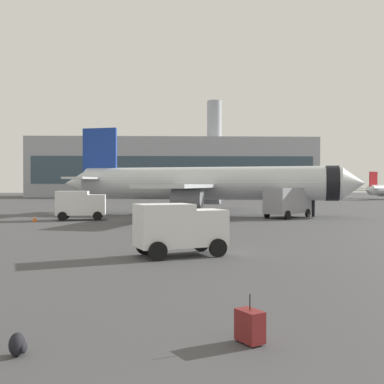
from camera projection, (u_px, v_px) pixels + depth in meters
name	position (u px, v px, depth m)	size (l,w,h in m)	color
airplane_at_gate	(205.00, 184.00, 53.79)	(35.24, 32.12, 10.50)	silver
service_truck	(80.00, 204.00, 46.26)	(5.01, 2.96, 2.90)	white
fuel_truck	(287.00, 201.00, 49.25)	(5.92, 5.96, 3.20)	gray
cargo_van	(180.00, 227.00, 22.84)	(4.82, 3.54, 2.60)	white
safety_cone_near	(135.00, 209.00, 58.84)	(0.44, 0.44, 0.76)	#F2590C
safety_cone_mid	(35.00, 218.00, 44.30)	(0.44, 0.44, 0.63)	#F2590C
rolling_suitcase	(250.00, 326.00, 10.27)	(0.67, 0.75, 1.10)	maroon
traveller_backpack	(18.00, 345.00, 9.51)	(0.36, 0.40, 0.48)	black
terminal_building	(174.00, 168.00, 140.29)	(82.78, 23.67, 29.06)	#9EA3AD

